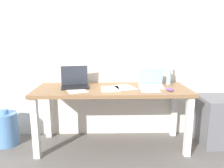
# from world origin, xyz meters

# --- Properties ---
(ground_plane) EXTENTS (8.00, 8.00, 0.00)m
(ground_plane) POSITION_xyz_m (0.00, 0.00, 0.00)
(ground_plane) COLOR slate
(back_wall) EXTENTS (5.20, 0.08, 2.60)m
(back_wall) POSITION_xyz_m (0.00, 0.39, 1.30)
(back_wall) COLOR silver
(back_wall) RESTS_ON ground
(desk) EXTENTS (1.82, 0.66, 0.74)m
(desk) POSITION_xyz_m (0.00, 0.00, 0.64)
(desk) COLOR olive
(desk) RESTS_ON ground
(laptop_left) EXTENTS (0.36, 0.29, 0.25)m
(laptop_left) POSITION_xyz_m (-0.45, 0.07, 0.79)
(laptop_left) COLOR black
(laptop_left) RESTS_ON desk
(laptop_right) EXTENTS (0.32, 0.26, 0.21)m
(laptop_right) POSITION_xyz_m (0.48, 0.08, 0.78)
(laptop_right) COLOR silver
(laptop_right) RESTS_ON desk
(beer_bottle) EXTENTS (0.06, 0.06, 0.25)m
(beer_bottle) POSITION_xyz_m (0.73, 0.20, 0.84)
(beer_bottle) COLOR #99B7C1
(beer_bottle) RESTS_ON desk
(computer_mouse) EXTENTS (0.10, 0.12, 0.03)m
(computer_mouse) POSITION_xyz_m (0.65, -0.16, 0.75)
(computer_mouse) COLOR #724799
(computer_mouse) RESTS_ON desk
(paper_sheet_front_right) EXTENTS (0.23, 0.31, 0.00)m
(paper_sheet_front_right) POSITION_xyz_m (0.44, -0.08, 0.74)
(paper_sheet_front_right) COLOR white
(paper_sheet_front_right) RESTS_ON desk
(paper_sheet_near_back) EXTENTS (0.29, 0.35, 0.00)m
(paper_sheet_near_back) POSITION_xyz_m (0.16, 0.03, 0.74)
(paper_sheet_near_back) COLOR white
(paper_sheet_near_back) RESTS_ON desk
(paper_sheet_center) EXTENTS (0.22, 0.31, 0.00)m
(paper_sheet_center) POSITION_xyz_m (-0.02, -0.05, 0.74)
(paper_sheet_center) COLOR white
(paper_sheet_center) RESTS_ON desk
(paper_sheet_front_left) EXTENTS (0.31, 0.35, 0.00)m
(paper_sheet_front_left) POSITION_xyz_m (-0.41, -0.10, 0.74)
(paper_sheet_front_left) COLOR white
(paper_sheet_front_left) RESTS_ON desk
(water_cooler_jug) EXTENTS (0.28, 0.28, 0.46)m
(water_cooler_jug) POSITION_xyz_m (-1.32, 0.06, 0.21)
(water_cooler_jug) COLOR #598CC6
(water_cooler_jug) RESTS_ON ground
(filing_cabinet) EXTENTS (0.40, 0.48, 0.60)m
(filing_cabinet) POSITION_xyz_m (1.32, 0.05, 0.30)
(filing_cabinet) COLOR slate
(filing_cabinet) RESTS_ON ground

